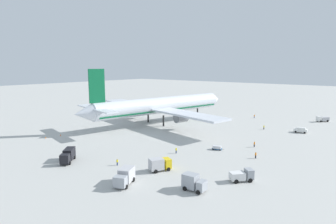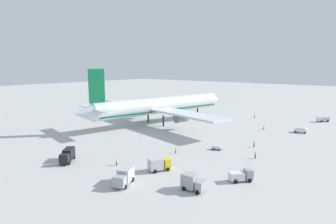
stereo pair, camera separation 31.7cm
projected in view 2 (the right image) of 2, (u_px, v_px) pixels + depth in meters
The scene contains 21 objects.
ground_plane at pixel (161, 123), 121.69m from camera, with size 600.00×600.00×0.00m, color #B2B2AD.
airliner at pixel (159, 106), 119.76m from camera, with size 73.80×72.98×23.23m.
service_truck_0 at pixel (159, 164), 66.30m from camera, with size 5.58×4.32×3.02m.
service_truck_1 at pixel (192, 182), 55.81m from camera, with size 2.84×4.80×3.23m.
service_truck_2 at pixel (68, 155), 72.66m from camera, with size 6.56×6.17×3.15m.
service_truck_3 at pixel (323, 119), 124.40m from camera, with size 5.34×4.99×2.46m.
service_truck_4 at pixel (124, 176), 58.80m from camera, with size 6.55×4.74×3.20m.
service_truck_5 at pixel (241, 175), 60.27m from camera, with size 5.07×4.80×2.58m.
service_van at pixel (301, 130), 104.12m from camera, with size 2.58×4.74×1.97m.
baggage_cart_0 at pixel (217, 148), 83.07m from camera, with size 2.24×3.46×1.18m.
baggage_cart_1 at pixel (90, 111), 151.57m from camera, with size 2.84×2.86×0.40m.
baggage_cart_2 at pixel (110, 109), 158.02m from camera, with size 1.71×3.35×0.40m.
ground_worker_0 at pixel (254, 144), 85.76m from camera, with size 0.52×0.52×1.67m.
ground_worker_1 at pixel (264, 127), 109.41m from camera, with size 0.44×0.44×1.68m.
ground_worker_2 at pixel (176, 150), 79.73m from camera, with size 0.46×0.46×1.65m.
ground_worker_3 at pixel (117, 162), 70.06m from camera, with size 0.44×0.44×1.62m.
ground_worker_4 at pixel (254, 116), 133.24m from camera, with size 0.43×0.43×1.68m.
ground_worker_5 at pixel (255, 155), 75.27m from camera, with size 0.56×0.56×1.71m.
traffic_cone_0 at pixel (158, 108), 165.23m from camera, with size 0.36×0.36×0.55m, color orange.
traffic_cone_1 at pixel (45, 137), 96.36m from camera, with size 0.36×0.36×0.55m, color orange.
traffic_cone_2 at pixel (60, 135), 99.78m from camera, with size 0.36×0.36×0.55m, color orange.
Camera 2 is at (-91.33, -76.86, 24.30)m, focal length 30.38 mm.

